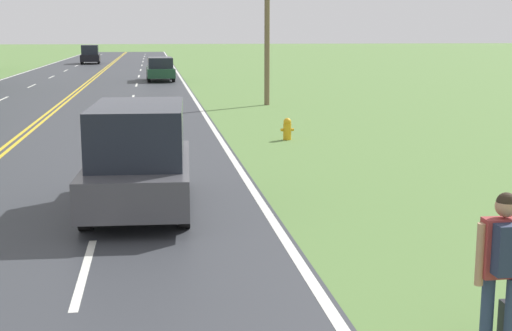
{
  "coord_description": "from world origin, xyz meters",
  "views": [
    {
      "loc": [
        4.21,
        -2.22,
        3.3
      ],
      "look_at": [
        5.99,
        10.04,
        0.97
      ],
      "focal_mm": 50.0,
      "sensor_mm": 36.0,
      "label": 1
    }
  ],
  "objects_px": {
    "hitchhiker_person": "(505,257)",
    "car_dark_grey_van_nearest": "(139,157)",
    "fire_hydrant": "(287,129)",
    "car_dark_green_van_approaching": "(160,68)",
    "car_black_van_mid_near": "(90,54)"
  },
  "relations": [
    {
      "from": "hitchhiker_person",
      "to": "car_dark_grey_van_nearest",
      "type": "relative_size",
      "value": 0.38
    },
    {
      "from": "fire_hydrant",
      "to": "car_black_van_mid_near",
      "type": "distance_m",
      "value": 56.76
    },
    {
      "from": "hitchhiker_person",
      "to": "car_black_van_mid_near",
      "type": "xyz_separation_m",
      "value": [
        -9.9,
        70.8,
        -0.05
      ]
    },
    {
      "from": "car_dark_grey_van_nearest",
      "to": "car_dark_green_van_approaching",
      "type": "relative_size",
      "value": 0.93
    },
    {
      "from": "fire_hydrant",
      "to": "car_black_van_mid_near",
      "type": "xyz_separation_m",
      "value": [
        -10.5,
        55.78,
        0.65
      ]
    },
    {
      "from": "fire_hydrant",
      "to": "car_dark_green_van_approaching",
      "type": "bearing_deg",
      "value": 97.3
    },
    {
      "from": "car_dark_grey_van_nearest",
      "to": "hitchhiker_person",
      "type": "bearing_deg",
      "value": 32.17
    },
    {
      "from": "fire_hydrant",
      "to": "hitchhiker_person",
      "type": "bearing_deg",
      "value": -92.28
    },
    {
      "from": "fire_hydrant",
      "to": "car_dark_grey_van_nearest",
      "type": "relative_size",
      "value": 0.15
    },
    {
      "from": "car_dark_green_van_approaching",
      "to": "fire_hydrant",
      "type": "bearing_deg",
      "value": 5.84
    },
    {
      "from": "hitchhiker_person",
      "to": "car_black_van_mid_near",
      "type": "distance_m",
      "value": 71.49
    },
    {
      "from": "car_dark_grey_van_nearest",
      "to": "car_black_van_mid_near",
      "type": "distance_m",
      "value": 64.37
    },
    {
      "from": "fire_hydrant",
      "to": "car_dark_green_van_approaching",
      "type": "relative_size",
      "value": 0.14
    },
    {
      "from": "car_black_van_mid_near",
      "to": "car_dark_grey_van_nearest",
      "type": "bearing_deg",
      "value": -177.08
    },
    {
      "from": "fire_hydrant",
      "to": "car_dark_grey_van_nearest",
      "type": "height_order",
      "value": "car_dark_grey_van_nearest"
    }
  ]
}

